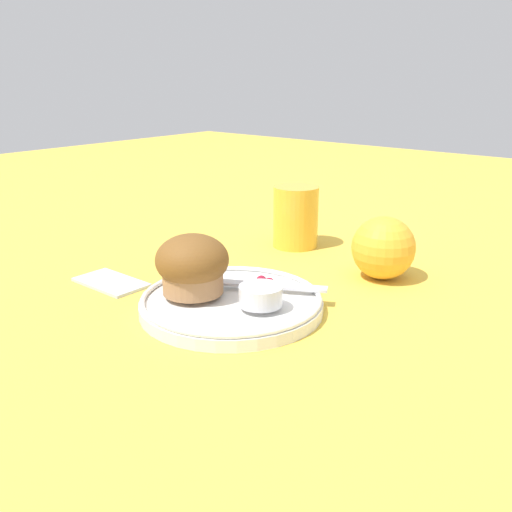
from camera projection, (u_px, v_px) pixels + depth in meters
The scene contains 9 objects.
ground_plane at pixel (226, 309), 0.68m from camera, with size 3.00×3.00×0.00m, color gold.
plate at pixel (232, 303), 0.68m from camera, with size 0.22×0.22×0.02m.
muffin at pixel (192, 265), 0.67m from camera, with size 0.09×0.09×0.07m.
cream_ramekin at pixel (263, 293), 0.64m from camera, with size 0.05×0.05×0.02m.
berry_pair at pixel (265, 282), 0.69m from camera, with size 0.03×0.01×0.01m.
butter_knife at pixel (255, 285), 0.70m from camera, with size 0.16×0.10×0.00m.
orange_fruit at pixel (383, 248), 0.77m from camera, with size 0.09×0.09×0.09m.
juice_glass at pixel (296, 217), 0.91m from camera, with size 0.07×0.07×0.10m.
folded_napkin at pixel (111, 281), 0.76m from camera, with size 0.10×0.06×0.01m.
Camera 1 is at (0.43, -0.46, 0.27)m, focal length 40.00 mm.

